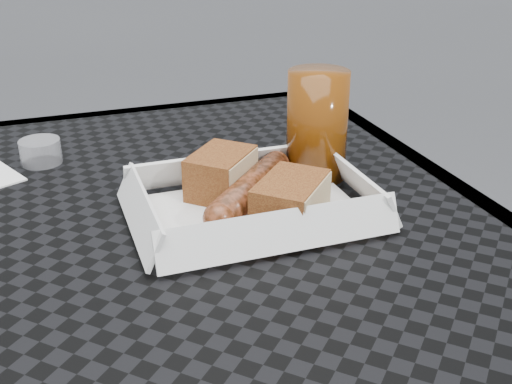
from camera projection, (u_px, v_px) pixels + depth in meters
patio_table at (124, 297)px, 0.67m from camera, size 0.80×0.80×0.74m
food_tray at (253, 212)px, 0.67m from camera, size 0.22×0.15×0.00m
bratwurst at (250, 189)px, 0.68m from camera, size 0.13×0.14×0.03m
bread_near at (221, 173)px, 0.70m from camera, size 0.09×0.09×0.05m
bread_far at (290, 200)px, 0.64m from camera, size 0.10×0.10×0.04m
veg_garnish at (319, 225)px, 0.64m from camera, size 0.03×0.03×0.00m
condiment_cup_empty at (41, 152)px, 0.79m from camera, size 0.05×0.05×0.03m
drink_glass at (317, 125)px, 0.74m from camera, size 0.07×0.07×0.13m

